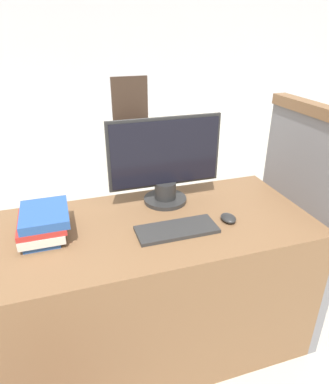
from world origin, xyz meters
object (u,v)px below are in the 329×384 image
(keyboard, at_px, (177,230))
(book_stack, at_px, (43,223))
(far_chair, at_px, (133,115))
(mouse, at_px, (228,218))
(monitor, at_px, (165,162))

(keyboard, relative_size, book_stack, 1.30)
(keyboard, distance_m, far_chair, 2.89)
(far_chair, bearing_deg, keyboard, -89.81)
(keyboard, bearing_deg, mouse, 2.09)
(monitor, distance_m, book_stack, 0.61)
(book_stack, bearing_deg, mouse, -9.50)
(monitor, xyz_separation_m, far_chair, (0.42, 2.57, -0.39))
(mouse, distance_m, far_chair, 2.85)
(mouse, bearing_deg, far_chair, 85.83)
(keyboard, height_order, book_stack, book_stack)
(far_chair, bearing_deg, mouse, -84.88)
(monitor, bearing_deg, far_chair, 80.76)
(mouse, bearing_deg, book_stack, 170.50)
(keyboard, xyz_separation_m, mouse, (0.25, 0.01, 0.01))
(monitor, xyz_separation_m, mouse, (0.21, -0.27, -0.19))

